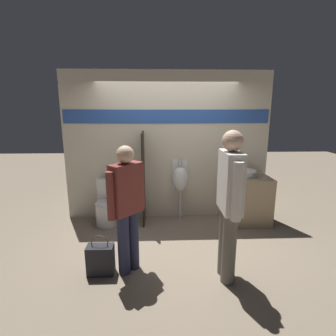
{
  "coord_description": "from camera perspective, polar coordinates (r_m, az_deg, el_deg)",
  "views": [
    {
      "loc": [
        -0.17,
        -4.18,
        2.05
      ],
      "look_at": [
        0.0,
        0.17,
        1.05
      ],
      "focal_mm": 28.0,
      "sensor_mm": 36.0,
      "label": 1
    }
  ],
  "objects": [
    {
      "name": "cell_phone",
      "position": [
        4.68,
        14.5,
        -2.22
      ],
      "size": [
        0.07,
        0.14,
        0.01
      ],
      "color": "black",
      "rests_on": "sink_counter"
    },
    {
      "name": "shopping_bag",
      "position": [
        3.58,
        -14.46,
        -18.7
      ],
      "size": [
        0.33,
        0.18,
        0.52
      ],
      "color": "#232328",
      "rests_on": "ground_plane"
    },
    {
      "name": "person_with_lanyard",
      "position": [
        3.27,
        -8.91,
        -7.88
      ],
      "size": [
        0.42,
        0.44,
        1.62
      ],
      "rotation": [
        0.0,
        0.0,
        0.82
      ],
      "color": "#282D4C",
      "rests_on": "ground_plane"
    },
    {
      "name": "toilet",
      "position": [
        4.88,
        -13.24,
        -8.06
      ],
      "size": [
        0.37,
        0.54,
        0.94
      ],
      "color": "white",
      "rests_on": "ground_plane"
    },
    {
      "name": "urinal_near_counter",
      "position": [
        4.82,
        2.69,
        -2.47
      ],
      "size": [
        0.3,
        0.26,
        1.17
      ],
      "color": "silver",
      "rests_on": "ground_plane"
    },
    {
      "name": "person_in_vest",
      "position": [
        3.14,
        13.25,
        -6.91
      ],
      "size": [
        0.24,
        0.63,
        1.82
      ],
      "rotation": [
        0.0,
        0.0,
        1.57
      ],
      "color": "#666056",
      "rests_on": "ground_plane"
    },
    {
      "name": "ground_plane",
      "position": [
        4.66,
        0.09,
        -13.17
      ],
      "size": [
        16.0,
        16.0,
        0.0
      ],
      "primitive_type": "plane",
      "color": "gray"
    },
    {
      "name": "divider_near_counter",
      "position": [
        4.68,
        -5.38,
        -2.29
      ],
      "size": [
        0.03,
        0.48,
        1.65
      ],
      "color": "#28231E",
      "rests_on": "ground_plane"
    },
    {
      "name": "sink_counter",
      "position": [
        4.99,
        16.52,
        -6.6
      ],
      "size": [
        0.82,
        0.62,
        0.85
      ],
      "color": "tan",
      "rests_on": "ground_plane"
    },
    {
      "name": "display_wall",
      "position": [
        4.83,
        -0.2,
        4.72
      ],
      "size": [
        3.74,
        0.07,
        2.7
      ],
      "color": "beige",
      "rests_on": "ground_plane"
    },
    {
      "name": "sink_basin",
      "position": [
        4.9,
        16.1,
        -1.05
      ],
      "size": [
        0.44,
        0.44,
        0.25
      ],
      "color": "white",
      "rests_on": "sink_counter"
    }
  ]
}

